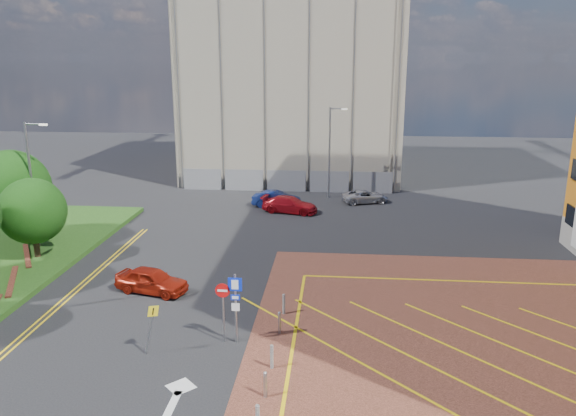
# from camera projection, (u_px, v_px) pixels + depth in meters

# --- Properties ---
(ground) EXTENTS (140.00, 140.00, 0.00)m
(ground) POSITION_uv_depth(u_px,v_px,m) (221.00, 353.00, 23.76)
(ground) COLOR black
(ground) RESTS_ON ground
(forecourt) EXTENTS (26.00, 26.00, 0.02)m
(forecourt) POSITION_uv_depth(u_px,v_px,m) (564.00, 369.00, 22.54)
(forecourt) COLOR brown
(forecourt) RESTS_ON ground
(tree_c) EXTENTS (4.00, 4.00, 4.90)m
(tree_c) POSITION_uv_depth(u_px,v_px,m) (32.00, 211.00, 33.73)
(tree_c) COLOR #3D2B1C
(tree_c) RESTS_ON grass_bed
(tree_d) EXTENTS (5.00, 5.00, 6.08)m
(tree_d) POSITION_uv_depth(u_px,v_px,m) (12.00, 188.00, 36.70)
(tree_d) COLOR #3D2B1C
(tree_d) RESTS_ON grass_bed
(lamp_left_far) EXTENTS (1.53, 0.16, 8.00)m
(lamp_left_far) POSITION_uv_depth(u_px,v_px,m) (32.00, 180.00, 35.35)
(lamp_left_far) COLOR #9EA0A8
(lamp_left_far) RESTS_ON grass_bed
(lamp_back) EXTENTS (1.53, 0.16, 8.00)m
(lamp_back) POSITION_uv_depth(u_px,v_px,m) (330.00, 149.00, 49.21)
(lamp_back) COLOR #9EA0A8
(lamp_back) RESTS_ON ground
(sign_cluster) EXTENTS (1.17, 0.12, 3.20)m
(sign_cluster) POSITION_uv_depth(u_px,v_px,m) (231.00, 301.00, 24.18)
(sign_cluster) COLOR #9EA0A8
(sign_cluster) RESTS_ON ground
(warning_sign) EXTENTS (0.69, 0.41, 2.25)m
(warning_sign) POSITION_uv_depth(u_px,v_px,m) (151.00, 323.00, 23.31)
(warning_sign) COLOR #9EA0A8
(warning_sign) RESTS_ON ground
(bollard_row) EXTENTS (0.14, 11.14, 0.90)m
(bollard_row) POSITION_uv_depth(u_px,v_px,m) (270.00, 367.00, 21.84)
(bollard_row) COLOR #9EA0A8
(bollard_row) RESTS_ON forecourt
(construction_building) EXTENTS (21.20, 19.20, 22.00)m
(construction_building) POSITION_uv_depth(u_px,v_px,m) (295.00, 69.00, 59.39)
(construction_building) COLOR gray
(construction_building) RESTS_ON ground
(construction_fence) EXTENTS (21.60, 0.06, 2.00)m
(construction_fence) POSITION_uv_depth(u_px,v_px,m) (297.00, 181.00, 52.28)
(construction_fence) COLOR gray
(construction_fence) RESTS_ON ground
(car_red_left) EXTENTS (4.21, 2.54, 1.34)m
(car_red_left) POSITION_uv_depth(u_px,v_px,m) (152.00, 280.00, 29.81)
(car_red_left) COLOR #9D1D0D
(car_red_left) RESTS_ON ground
(car_blue_back) EXTENTS (4.13, 1.75, 1.33)m
(car_blue_back) POSITION_uv_depth(u_px,v_px,m) (276.00, 199.00, 46.98)
(car_blue_back) COLOR navy
(car_blue_back) RESTS_ON ground
(car_red_back) EXTENTS (4.81, 2.80, 1.31)m
(car_red_back) POSITION_uv_depth(u_px,v_px,m) (290.00, 205.00, 45.27)
(car_red_back) COLOR #A80E17
(car_red_back) RESTS_ON ground
(car_silver_back) EXTENTS (4.33, 2.93, 1.10)m
(car_silver_back) POSITION_uv_depth(u_px,v_px,m) (365.00, 196.00, 48.34)
(car_silver_back) COLOR #AAAAB1
(car_silver_back) RESTS_ON ground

